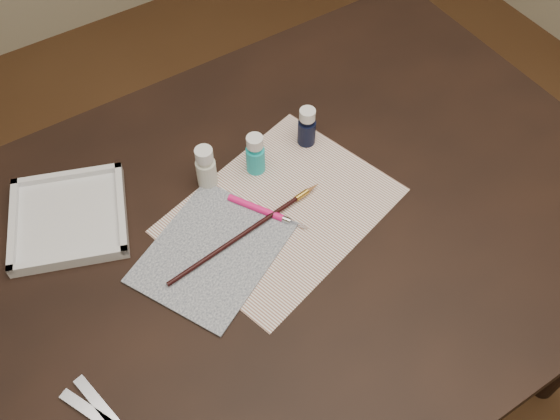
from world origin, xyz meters
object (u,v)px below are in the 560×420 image
paint_bottle_cyan (255,154)px  palette_tray (69,217)px  paper (281,210)px  canvas (212,252)px  paint_bottle_white (206,167)px  paint_bottle_navy (307,127)px

paint_bottle_cyan → palette_tray: paint_bottle_cyan is taller
paper → canvas: size_ratio=1.56×
canvas → palette_tray: palette_tray is taller
canvas → paint_bottle_cyan: (0.16, 0.12, 0.04)m
paint_bottle_white → palette_tray: bearing=167.5°
canvas → palette_tray: bearing=132.5°
canvas → paint_bottle_navy: bearing=24.5°
paint_bottle_cyan → palette_tray: size_ratio=0.44×
paint_bottle_navy → palette_tray: size_ratio=0.43×
paint_bottle_white → canvas: bearing=-116.1°
paint_bottle_white → paint_bottle_navy: paint_bottle_white is taller
paper → palette_tray: size_ratio=1.95×
paper → paint_bottle_cyan: (0.01, 0.11, 0.04)m
paper → paint_bottle_navy: (0.13, 0.11, 0.04)m
paper → paint_bottle_cyan: 0.11m
canvas → paint_bottle_navy: paint_bottle_navy is taller
canvas → paint_bottle_navy: (0.28, 0.13, 0.04)m
paper → paint_bottle_cyan: bearing=83.3°
canvas → paint_bottle_white: bearing=63.9°
canvas → palette_tray: size_ratio=1.24×
paper → palette_tray: palette_tray is taller
paint_bottle_cyan → palette_tray: (-0.34, 0.07, -0.03)m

